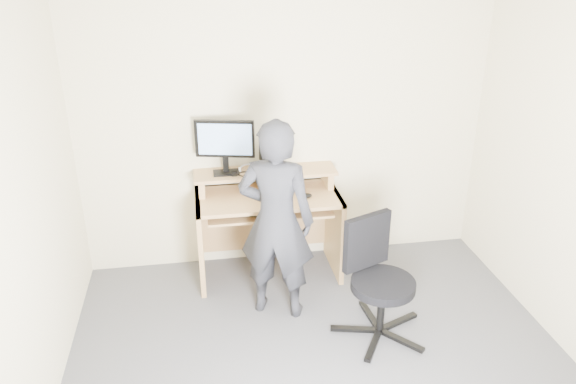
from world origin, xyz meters
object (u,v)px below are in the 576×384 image
object	(u,v)px
desk	(267,213)
monitor	(225,142)
person	(276,221)
office_chair	(377,275)

from	to	relation	value
desk	monitor	xyz separation A→B (m)	(-0.33, 0.06, 0.64)
person	monitor	bearing A→B (deg)	-44.37
desk	person	bearing A→B (deg)	-90.98
office_chair	monitor	bearing A→B (deg)	110.33
desk	office_chair	size ratio (longest dim) A/B	1.36
desk	office_chair	xyz separation A→B (m)	(0.67, -1.00, -0.07)
monitor	person	xyz separation A→B (m)	(0.32, -0.69, -0.40)
office_chair	person	bearing A→B (deg)	128.13
desk	person	size ratio (longest dim) A/B	0.76
desk	monitor	bearing A→B (deg)	169.16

